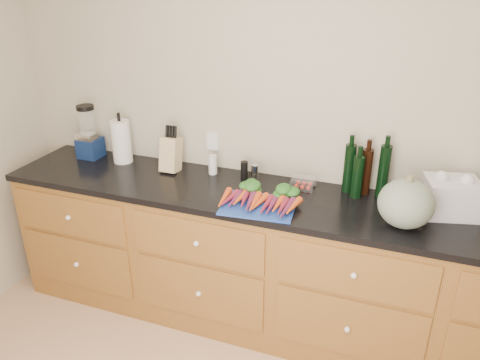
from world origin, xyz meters
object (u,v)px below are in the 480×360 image
at_px(cutting_board, 259,206).
at_px(tomato_box, 303,183).
at_px(blender_appliance, 89,135).
at_px(carrots, 261,199).
at_px(knife_block, 171,154).
at_px(squash, 406,204).
at_px(paper_towel, 121,142).

xyz_separation_m(cutting_board, tomato_box, (0.18, 0.33, 0.03)).
bearing_deg(cutting_board, blender_appliance, 166.84).
relative_size(carrots, tomato_box, 3.23).
xyz_separation_m(cutting_board, blender_appliance, (-1.36, 0.32, 0.16)).
bearing_deg(carrots, cutting_board, -90.00).
height_order(blender_appliance, knife_block, blender_appliance).
bearing_deg(squash, carrots, -178.16).
bearing_deg(blender_appliance, squash, -6.89).
bearing_deg(cutting_board, carrots, 90.00).
height_order(cutting_board, blender_appliance, blender_appliance).
xyz_separation_m(squash, paper_towel, (-1.87, 0.26, 0.02)).
bearing_deg(paper_towel, squash, -7.91).
bearing_deg(carrots, tomato_box, 58.49).
distance_m(squash, blender_appliance, 2.15).
bearing_deg(paper_towel, tomato_box, 0.45).
height_order(cutting_board, paper_towel, paper_towel).
distance_m(squash, knife_block, 1.50).
bearing_deg(knife_block, squash, -9.19).
bearing_deg(carrots, paper_towel, 165.42).
relative_size(knife_block, tomato_box, 1.62).
bearing_deg(paper_towel, knife_block, -2.95).
height_order(carrots, blender_appliance, blender_appliance).
relative_size(paper_towel, tomato_box, 2.11).
relative_size(blender_appliance, knife_block, 1.67).
bearing_deg(blender_appliance, knife_block, -1.58).
distance_m(squash, paper_towel, 1.89).
bearing_deg(cutting_board, knife_block, 157.01).
distance_m(knife_block, tomato_box, 0.89).
bearing_deg(paper_towel, carrots, -14.58).
relative_size(cutting_board, tomato_box, 2.93).
height_order(cutting_board, knife_block, knife_block).
height_order(paper_towel, tomato_box, paper_towel).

